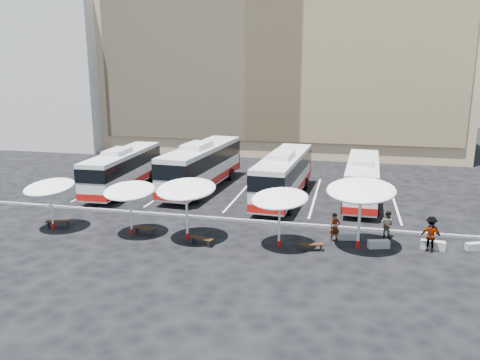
% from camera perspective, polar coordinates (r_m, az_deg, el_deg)
% --- Properties ---
extents(ground, '(120.00, 120.00, 0.00)m').
position_cam_1_polar(ground, '(31.16, -3.06, -5.09)').
color(ground, black).
rests_on(ground, ground).
extents(sandstone_building, '(42.00, 18.25, 29.60)m').
position_cam_1_polar(sandstone_building, '(60.87, 5.50, 15.92)').
color(sandstone_building, tan).
rests_on(sandstone_building, ground).
extents(apartment_block, '(14.00, 14.00, 18.00)m').
position_cam_1_polar(apartment_block, '(67.07, -20.08, 11.85)').
color(apartment_block, silver).
rests_on(apartment_block, ground).
extents(curb_divider, '(34.00, 0.25, 0.15)m').
position_cam_1_polar(curb_divider, '(31.60, -2.81, -4.68)').
color(curb_divider, black).
rests_on(curb_divider, ground).
extents(bay_lines, '(24.15, 12.00, 0.01)m').
position_cam_1_polar(bay_lines, '(38.59, 0.25, -1.42)').
color(bay_lines, white).
rests_on(bay_lines, ground).
extents(bus_0, '(3.01, 11.37, 3.58)m').
position_cam_1_polar(bus_0, '(40.05, -14.05, 1.40)').
color(bus_0, silver).
rests_on(bus_0, ground).
extents(bus_1, '(3.61, 12.89, 4.04)m').
position_cam_1_polar(bus_1, '(39.28, -4.64, 1.89)').
color(bus_1, silver).
rests_on(bus_1, ground).
extents(bus_2, '(3.32, 12.14, 3.81)m').
position_cam_1_polar(bus_2, '(36.23, 5.34, 0.70)').
color(bus_2, silver).
rests_on(bus_2, ground).
extents(bus_3, '(2.88, 11.01, 3.47)m').
position_cam_1_polar(bus_3, '(36.64, 14.68, 0.18)').
color(bus_3, silver).
rests_on(bus_3, ground).
extents(sunshade_0, '(3.78, 3.81, 3.21)m').
position_cam_1_polar(sunshade_0, '(31.27, -22.22, -0.82)').
color(sunshade_0, silver).
rests_on(sunshade_0, ground).
extents(sunshade_1, '(3.12, 3.16, 3.23)m').
position_cam_1_polar(sunshade_1, '(28.76, -13.31, -1.31)').
color(sunshade_1, silver).
rests_on(sunshade_1, ground).
extents(sunshade_2, '(3.86, 3.90, 3.63)m').
position_cam_1_polar(sunshade_2, '(27.21, -6.57, -1.14)').
color(sunshade_2, silver).
rests_on(sunshade_2, ground).
extents(sunshade_3, '(4.19, 4.21, 3.35)m').
position_cam_1_polar(sunshade_3, '(26.06, 4.87, -2.29)').
color(sunshade_3, silver).
rests_on(sunshade_3, ground).
extents(sunshade_4, '(4.53, 4.57, 3.96)m').
position_cam_1_polar(sunshade_4, '(26.49, 14.54, -1.26)').
color(sunshade_4, silver).
rests_on(sunshade_4, ground).
extents(wood_bench_0, '(1.55, 0.83, 0.46)m').
position_cam_1_polar(wood_bench_0, '(32.05, -21.30, -4.82)').
color(wood_bench_0, black).
rests_on(wood_bench_0, ground).
extents(wood_bench_1, '(1.40, 0.40, 0.43)m').
position_cam_1_polar(wood_bench_1, '(29.31, -11.51, -5.88)').
color(wood_bench_1, black).
rests_on(wood_bench_1, ground).
extents(wood_bench_2, '(1.49, 0.77, 0.44)m').
position_cam_1_polar(wood_bench_2, '(27.09, -4.74, -7.25)').
color(wood_bench_2, black).
rests_on(wood_bench_2, ground).
extents(wood_bench_3, '(1.37, 0.69, 0.41)m').
position_cam_1_polar(wood_bench_3, '(26.51, 8.72, -7.89)').
color(wood_bench_3, black).
rests_on(wood_bench_3, ground).
extents(conc_bench_0, '(1.13, 0.54, 0.41)m').
position_cam_1_polar(conc_bench_0, '(28.57, 12.96, -6.73)').
color(conc_bench_0, gray).
rests_on(conc_bench_0, ground).
extents(conc_bench_1, '(1.26, 0.72, 0.45)m').
position_cam_1_polar(conc_bench_1, '(27.75, 16.54, -7.52)').
color(conc_bench_1, gray).
rests_on(conc_bench_1, ground).
extents(conc_bench_2, '(1.34, 0.57, 0.49)m').
position_cam_1_polar(conc_bench_2, '(28.58, 22.46, -7.34)').
color(conc_bench_2, gray).
rests_on(conc_bench_2, ground).
extents(conc_bench_3, '(1.11, 0.76, 0.40)m').
position_cam_1_polar(conc_bench_3, '(29.50, 26.71, -7.23)').
color(conc_bench_3, gray).
rests_on(conc_bench_3, ground).
extents(passenger_0, '(0.74, 0.64, 1.69)m').
position_cam_1_polar(passenger_0, '(27.99, 11.50, -5.68)').
color(passenger_0, black).
rests_on(passenger_0, ground).
extents(passenger_1, '(1.01, 0.97, 1.63)m').
position_cam_1_polar(passenger_1, '(29.45, 17.55, -5.15)').
color(passenger_1, black).
rests_on(passenger_1, ground).
extents(passenger_2, '(1.11, 0.76, 1.75)m').
position_cam_1_polar(passenger_2, '(27.94, 22.18, -6.41)').
color(passenger_2, black).
rests_on(passenger_2, ground).
extents(passenger_3, '(1.22, 0.83, 1.75)m').
position_cam_1_polar(passenger_3, '(28.83, 22.23, -5.82)').
color(passenger_3, black).
rests_on(passenger_3, ground).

